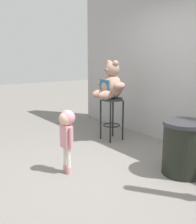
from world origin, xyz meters
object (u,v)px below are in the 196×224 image
at_px(child_walking, 67,128).
at_px(trash_bin, 184,148).
at_px(teddy_bear, 111,84).
at_px(bar_stool_with_teddy, 112,110).

bearing_deg(child_walking, trash_bin, -81.12).
xyz_separation_m(teddy_bear, trash_bin, (1.74, -0.14, -0.68)).
relative_size(child_walking, trash_bin, 1.20).
bearing_deg(bar_stool_with_teddy, trash_bin, -5.68).
relative_size(bar_stool_with_teddy, child_walking, 0.91).
height_order(teddy_bear, trash_bin, teddy_bear).
relative_size(bar_stool_with_teddy, trash_bin, 1.10).
distance_m(bar_stool_with_teddy, trash_bin, 1.76).
xyz_separation_m(teddy_bear, child_walking, (0.81, -1.38, -0.42)).
distance_m(teddy_bear, child_walking, 1.65).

